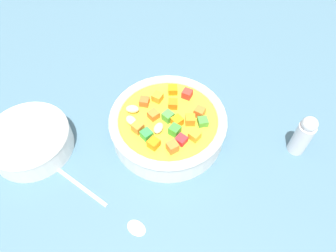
# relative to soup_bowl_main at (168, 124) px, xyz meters

# --- Properties ---
(ground_plane) EXTENTS (1.40, 1.40, 0.02)m
(ground_plane) POSITION_rel_soup_bowl_main_xyz_m (-0.00, 0.00, -0.04)
(ground_plane) COLOR #42667A
(soup_bowl_main) EXTENTS (0.21, 0.21, 0.06)m
(soup_bowl_main) POSITION_rel_soup_bowl_main_xyz_m (0.00, 0.00, 0.00)
(soup_bowl_main) COLOR white
(soup_bowl_main) RESTS_ON ground_plane
(spoon) EXTENTS (0.19, 0.08, 0.01)m
(spoon) POSITION_rel_soup_bowl_main_xyz_m (0.07, -0.16, -0.03)
(spoon) COLOR silver
(spoon) RESTS_ON ground_plane
(side_bowl_small) EXTENTS (0.15, 0.15, 0.05)m
(side_bowl_small) POSITION_rel_soup_bowl_main_xyz_m (-0.12, -0.22, -0.01)
(side_bowl_small) COLOR white
(side_bowl_small) RESTS_ON ground_plane
(pepper_shaker) EXTENTS (0.03, 0.03, 0.09)m
(pepper_shaker) POSITION_rel_soup_bowl_main_xyz_m (0.16, 0.17, 0.01)
(pepper_shaker) COLOR silver
(pepper_shaker) RESTS_ON ground_plane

